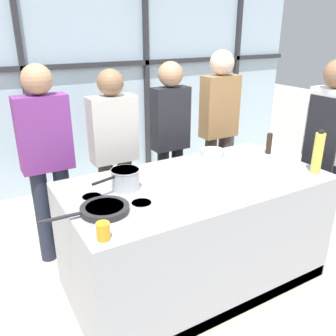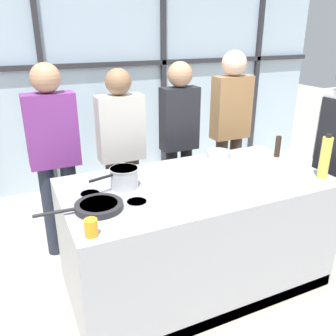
{
  "view_description": "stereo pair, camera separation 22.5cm",
  "coord_description": "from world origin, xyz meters",
  "px_view_note": "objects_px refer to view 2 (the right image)",
  "views": [
    {
      "loc": [
        -1.41,
        -2.0,
        1.96
      ],
      "look_at": [
        -0.19,
        0.1,
        1.0
      ],
      "focal_mm": 38.0,
      "sensor_mm": 36.0,
      "label": 1
    },
    {
      "loc": [
        -1.21,
        -2.1,
        1.96
      ],
      "look_at": [
        -0.19,
        0.1,
        1.0
      ],
      "focal_mm": 38.0,
      "sensor_mm": 36.0,
      "label": 2
    }
  ],
  "objects_px": {
    "spectator_far_left": "(54,151)",
    "pepper_grinder": "(278,146)",
    "oil_bottle": "(325,157)",
    "white_plate": "(256,173)",
    "frying_pan": "(98,206)",
    "mixing_bowl": "(219,154)",
    "spectator_center_right": "(179,134)",
    "spectator_center_left": "(121,147)",
    "saucepan": "(124,177)",
    "spectator_far_right": "(230,124)",
    "juice_glass_near": "(91,228)"
  },
  "relations": [
    {
      "from": "spectator_center_left",
      "to": "frying_pan",
      "type": "xyz_separation_m",
      "value": [
        -0.48,
        -1.03,
        -0.02
      ]
    },
    {
      "from": "frying_pan",
      "to": "oil_bottle",
      "type": "height_order",
      "value": "oil_bottle"
    },
    {
      "from": "spectator_center_left",
      "to": "pepper_grinder",
      "type": "xyz_separation_m",
      "value": [
        1.2,
        -0.72,
        0.06
      ]
    },
    {
      "from": "spectator_center_left",
      "to": "spectator_far_right",
      "type": "xyz_separation_m",
      "value": [
        1.19,
        0.0,
        0.09
      ]
    },
    {
      "from": "spectator_center_left",
      "to": "spectator_center_right",
      "type": "distance_m",
      "value": 0.6
    },
    {
      "from": "spectator_far_left",
      "to": "spectator_far_right",
      "type": "height_order",
      "value": "spectator_far_right"
    },
    {
      "from": "frying_pan",
      "to": "spectator_far_left",
      "type": "bearing_deg",
      "value": 96.04
    },
    {
      "from": "frying_pan",
      "to": "saucepan",
      "type": "relative_size",
      "value": 1.49
    },
    {
      "from": "oil_bottle",
      "to": "pepper_grinder",
      "type": "height_order",
      "value": "oil_bottle"
    },
    {
      "from": "spectator_center_right",
      "to": "spectator_far_right",
      "type": "relative_size",
      "value": 0.95
    },
    {
      "from": "spectator_far_left",
      "to": "oil_bottle",
      "type": "height_order",
      "value": "spectator_far_left"
    },
    {
      "from": "spectator_center_right",
      "to": "pepper_grinder",
      "type": "height_order",
      "value": "spectator_center_right"
    },
    {
      "from": "frying_pan",
      "to": "mixing_bowl",
      "type": "xyz_separation_m",
      "value": [
        1.21,
        0.51,
        0.01
      ]
    },
    {
      "from": "white_plate",
      "to": "juice_glass_near",
      "type": "xyz_separation_m",
      "value": [
        -1.37,
        -0.34,
        0.04
      ]
    },
    {
      "from": "oil_bottle",
      "to": "spectator_far_right",
      "type": "bearing_deg",
      "value": 89.95
    },
    {
      "from": "mixing_bowl",
      "to": "juice_glass_near",
      "type": "distance_m",
      "value": 1.53
    },
    {
      "from": "frying_pan",
      "to": "juice_glass_near",
      "type": "relative_size",
      "value": 5.54
    },
    {
      "from": "spectator_center_right",
      "to": "mixing_bowl",
      "type": "relative_size",
      "value": 7.96
    },
    {
      "from": "spectator_center_left",
      "to": "white_plate",
      "type": "height_order",
      "value": "spectator_center_left"
    },
    {
      "from": "spectator_far_left",
      "to": "juice_glass_near",
      "type": "distance_m",
      "value": 1.31
    },
    {
      "from": "spectator_far_right",
      "to": "pepper_grinder",
      "type": "relative_size",
      "value": 8.25
    },
    {
      "from": "mixing_bowl",
      "to": "spectator_far_left",
      "type": "bearing_deg",
      "value": 158.42
    },
    {
      "from": "spectator_center_left",
      "to": "spectator_center_right",
      "type": "relative_size",
      "value": 0.98
    },
    {
      "from": "spectator_far_right",
      "to": "pepper_grinder",
      "type": "bearing_deg",
      "value": 90.71
    },
    {
      "from": "mixing_bowl",
      "to": "juice_glass_near",
      "type": "bearing_deg",
      "value": -148.96
    },
    {
      "from": "spectator_far_left",
      "to": "pepper_grinder",
      "type": "height_order",
      "value": "spectator_far_left"
    },
    {
      "from": "white_plate",
      "to": "pepper_grinder",
      "type": "relative_size",
      "value": 1.06
    },
    {
      "from": "spectator_center_left",
      "to": "saucepan",
      "type": "bearing_deg",
      "value": 73.53
    },
    {
      "from": "pepper_grinder",
      "to": "oil_bottle",
      "type": "bearing_deg",
      "value": -91.11
    },
    {
      "from": "spectator_center_left",
      "to": "spectator_center_right",
      "type": "bearing_deg",
      "value": -180.0
    },
    {
      "from": "spectator_far_left",
      "to": "mixing_bowl",
      "type": "distance_m",
      "value": 1.42
    },
    {
      "from": "saucepan",
      "to": "oil_bottle",
      "type": "xyz_separation_m",
      "value": [
        1.42,
        -0.46,
        0.09
      ]
    },
    {
      "from": "white_plate",
      "to": "pepper_grinder",
      "type": "xyz_separation_m",
      "value": [
        0.42,
        0.25,
        0.09
      ]
    },
    {
      "from": "spectator_center_right",
      "to": "frying_pan",
      "type": "xyz_separation_m",
      "value": [
        -1.08,
        -1.03,
        -0.07
      ]
    },
    {
      "from": "spectator_far_right",
      "to": "oil_bottle",
      "type": "relative_size",
      "value": 5.16
    },
    {
      "from": "frying_pan",
      "to": "mixing_bowl",
      "type": "relative_size",
      "value": 2.58
    },
    {
      "from": "juice_glass_near",
      "to": "frying_pan",
      "type": "bearing_deg",
      "value": 69.28
    },
    {
      "from": "spectator_far_left",
      "to": "white_plate",
      "type": "relative_size",
      "value": 7.53
    },
    {
      "from": "spectator_far_right",
      "to": "frying_pan",
      "type": "bearing_deg",
      "value": 31.54
    },
    {
      "from": "white_plate",
      "to": "oil_bottle",
      "type": "xyz_separation_m",
      "value": [
        0.41,
        -0.27,
        0.16
      ]
    },
    {
      "from": "spectator_far_left",
      "to": "spectator_far_right",
      "type": "bearing_deg",
      "value": -180.0
    },
    {
      "from": "spectator_far_right",
      "to": "juice_glass_near",
      "type": "xyz_separation_m",
      "value": [
        -1.78,
        -1.31,
        -0.08
      ]
    },
    {
      "from": "spectator_center_left",
      "to": "juice_glass_near",
      "type": "distance_m",
      "value": 1.44
    },
    {
      "from": "spectator_center_left",
      "to": "pepper_grinder",
      "type": "bearing_deg",
      "value": 148.87
    },
    {
      "from": "spectator_far_left",
      "to": "frying_pan",
      "type": "bearing_deg",
      "value": 96.04
    },
    {
      "from": "spectator_center_left",
      "to": "oil_bottle",
      "type": "bearing_deg",
      "value": 133.76
    },
    {
      "from": "spectator_center_right",
      "to": "juice_glass_near",
      "type": "bearing_deg",
      "value": 47.86
    },
    {
      "from": "juice_glass_near",
      "to": "oil_bottle",
      "type": "bearing_deg",
      "value": 2.33
    },
    {
      "from": "spectator_far_left",
      "to": "spectator_center_right",
      "type": "xyz_separation_m",
      "value": [
        1.19,
        0.0,
        0.0
      ]
    },
    {
      "from": "spectator_center_right",
      "to": "mixing_bowl",
      "type": "distance_m",
      "value": 0.54
    }
  ]
}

